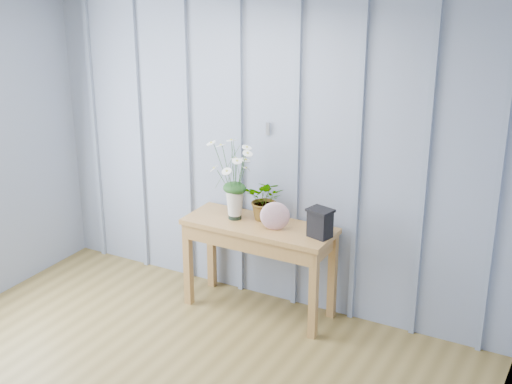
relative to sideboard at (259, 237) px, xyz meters
The scene contains 6 objects.
room_shell 1.73m from the sideboard, 92.94° to the right, with size 4.00×4.50×2.50m.
sideboard is the anchor object (origin of this frame).
daisy_vase 0.57m from the sideboard, behind, with size 0.46×0.35×0.66m.
spider_plant 0.30m from the sideboard, 90.39° to the left, with size 0.30×0.26×0.34m, color #153C15.
felt_disc_vessel 0.28m from the sideboard, 15.96° to the right, with size 0.23×0.06×0.23m, color #984A72.
carved_box 0.56m from the sideboard, ahead, with size 0.21×0.18×0.22m.
Camera 1 is at (2.47, -2.51, 2.87)m, focal length 50.00 mm.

